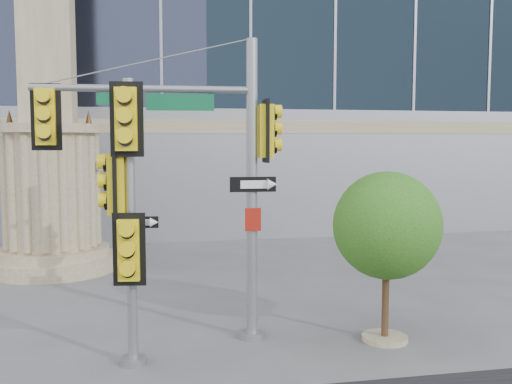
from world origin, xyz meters
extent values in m
plane|color=#545456|center=(0.00, 0.00, 0.00)|extent=(120.00, 120.00, 0.00)
cylinder|color=gray|center=(-6.00, 9.00, 0.25)|extent=(4.40, 4.40, 0.50)
cylinder|color=gray|center=(-6.00, 9.00, 0.65)|extent=(3.80, 3.80, 0.30)
cylinder|color=gray|center=(-6.00, 9.00, 2.80)|extent=(3.00, 3.00, 4.00)
cylinder|color=gray|center=(-6.00, 9.00, 4.95)|extent=(3.50, 3.50, 0.30)
cone|color=#472D14|center=(-4.70, 9.00, 5.35)|extent=(0.24, 0.24, 0.50)
cone|color=#472D14|center=(-7.30, 9.00, 5.35)|extent=(0.24, 0.24, 0.50)
cylinder|color=slate|center=(-0.45, 0.75, 0.07)|extent=(0.63, 0.63, 0.14)
cylinder|color=slate|center=(-0.45, 0.75, 3.38)|extent=(0.25, 0.25, 6.75)
cylinder|color=slate|center=(-2.81, 0.86, 5.63)|extent=(4.73, 0.36, 0.16)
cube|color=#0A5B32|center=(-2.03, 0.80, 5.34)|extent=(1.46, 0.11, 0.36)
cube|color=yellow|center=(-4.84, 0.94, 5.01)|extent=(0.63, 0.34, 1.41)
cube|color=yellow|center=(-0.14, 0.74, 4.73)|extent=(0.34, 0.63, 1.41)
cube|color=black|center=(-0.46, 0.60, 3.54)|extent=(1.04, 0.08, 0.34)
cube|color=#A0190E|center=(-0.46, 0.60, 2.76)|extent=(0.36, 0.05, 0.52)
cylinder|color=slate|center=(-3.11, -0.32, 0.07)|extent=(0.55, 0.55, 0.14)
cylinder|color=slate|center=(-3.11, -0.32, 2.86)|extent=(0.21, 0.21, 5.71)
cube|color=yellow|center=(-3.14, -0.57, 4.91)|extent=(0.66, 0.40, 1.43)
cube|color=yellow|center=(-3.36, -0.29, 3.65)|extent=(0.40, 0.66, 1.43)
cube|color=yellow|center=(-3.14, -0.57, 2.40)|extent=(0.66, 0.40, 1.43)
cube|color=black|center=(-2.92, -0.49, 2.91)|extent=(0.71, 0.12, 0.23)
cylinder|color=gray|center=(2.46, -0.03, 0.06)|extent=(1.03, 1.03, 0.11)
cylinder|color=#382314|center=(2.46, -0.03, 1.03)|extent=(0.16, 0.16, 2.06)
sphere|color=#165B14|center=(2.46, -0.03, 2.63)|extent=(2.41, 2.41, 2.41)
sphere|color=#165B14|center=(2.97, 0.26, 2.29)|extent=(1.49, 1.49, 1.49)
sphere|color=#165B14|center=(2.06, -0.31, 2.35)|extent=(1.26, 1.26, 1.26)
camera|label=1|loc=(-2.83, -11.78, 4.47)|focal=40.00mm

